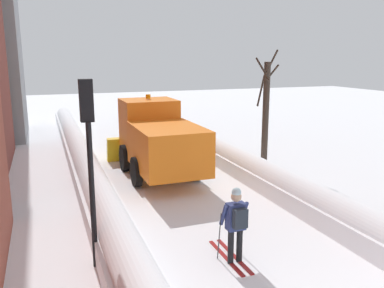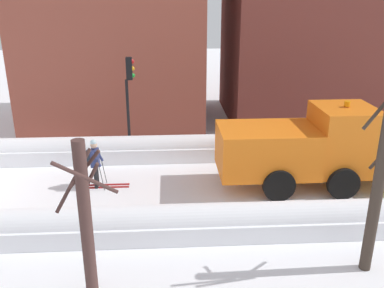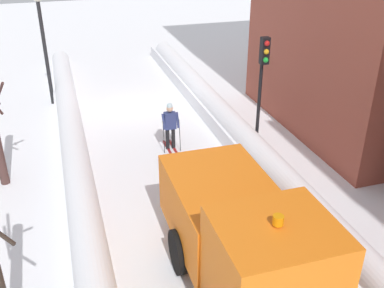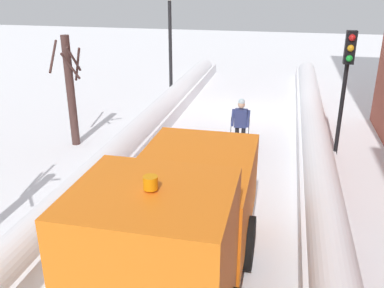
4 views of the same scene
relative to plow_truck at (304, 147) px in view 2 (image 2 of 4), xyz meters
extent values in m
plane|color=white|center=(0.21, -1.61, -1.48)|extent=(80.00, 80.00, 0.00)
cube|color=white|center=(-2.76, -1.61, -1.17)|extent=(1.10, 36.00, 0.60)
cylinder|color=white|center=(-2.76, -1.61, -0.87)|extent=(0.90, 34.20, 0.90)
cube|color=white|center=(3.19, -1.61, -1.20)|extent=(1.10, 36.00, 0.55)
cylinder|color=white|center=(3.19, -1.61, -0.93)|extent=(0.90, 34.20, 0.90)
cube|color=orange|center=(0.00, -1.32, -0.08)|extent=(2.30, 3.40, 1.60)
cube|color=orange|center=(0.00, 1.38, 0.27)|extent=(2.20, 2.00, 2.30)
cube|color=black|center=(0.00, 2.34, 0.78)|extent=(1.85, 0.06, 1.01)
cube|color=yellow|center=(0.00, 2.73, -0.93)|extent=(3.20, 0.46, 1.13)
cylinder|color=orange|center=(0.00, 1.38, 1.54)|extent=(0.20, 0.20, 0.18)
cylinder|color=black|center=(-1.15, 1.08, -0.93)|extent=(0.25, 1.10, 1.10)
cylinder|color=black|center=(1.15, 1.08, -0.93)|extent=(0.25, 1.10, 1.10)
cylinder|color=black|center=(-1.15, -1.12, -0.93)|extent=(0.25, 1.10, 1.10)
cylinder|color=black|center=(1.15, -1.12, -0.93)|extent=(0.25, 1.10, 1.10)
cylinder|color=black|center=(-0.38, -7.38, -1.07)|extent=(0.14, 0.14, 0.82)
cylinder|color=black|center=(-0.16, -7.38, -1.07)|extent=(0.14, 0.14, 0.82)
cube|color=navy|center=(-0.27, -7.38, -0.35)|extent=(0.42, 0.26, 0.62)
cube|color=#262D38|center=(-0.27, -7.59, -0.32)|extent=(0.32, 0.16, 0.44)
sphere|color=tan|center=(-0.27, -7.38, 0.12)|extent=(0.24, 0.24, 0.24)
sphere|color=silver|center=(-0.27, -7.38, 0.22)|extent=(0.22, 0.22, 0.22)
cylinder|color=navy|center=(-0.53, -7.28, -0.32)|extent=(0.09, 0.33, 0.56)
cylinder|color=navy|center=(-0.01, -7.28, -0.32)|extent=(0.09, 0.33, 0.56)
cube|color=maroon|center=(-0.38, -7.13, -1.46)|extent=(0.09, 1.80, 0.03)
cube|color=maroon|center=(-0.16, -7.13, -1.46)|extent=(0.09, 1.80, 0.03)
cylinder|color=#262628|center=(-0.57, -7.16, -0.88)|extent=(0.02, 0.19, 1.19)
cylinder|color=#262628|center=(0.03, -7.16, -0.88)|extent=(0.02, 0.19, 1.19)
cylinder|color=black|center=(-3.29, -6.42, 0.17)|extent=(0.12, 0.12, 3.30)
cube|color=black|center=(-3.29, -6.28, 2.27)|extent=(0.28, 0.24, 0.90)
sphere|color=red|center=(-3.29, -6.15, 2.55)|extent=(0.18, 0.18, 0.18)
sphere|color=gold|center=(-3.29, -6.15, 2.27)|extent=(0.18, 0.18, 0.18)
sphere|color=green|center=(-3.29, -6.15, 1.99)|extent=(0.18, 0.18, 0.18)
cylinder|color=#482F2B|center=(5.48, -6.60, 0.42)|extent=(0.28, 0.28, 3.80)
cylinder|color=#482F2B|center=(5.88, -6.43, 1.66)|extent=(0.45, 1.22, 0.92)
cylinder|color=#482F2B|center=(5.24, -6.82, 1.32)|extent=(0.69, 0.77, 1.29)
cylinder|color=#482F2B|center=(5.31, -6.48, 1.34)|extent=(0.40, 0.55, 0.97)
cylinder|color=#482F2B|center=(5.23, -6.59, 1.56)|extent=(0.10, 0.77, 0.92)
cylinder|color=#3B2F27|center=(4.92, 0.15, 0.74)|extent=(0.28, 0.28, 4.44)
cylinder|color=#3B2F27|center=(4.65, 0.06, 2.65)|extent=(0.30, 0.85, 0.99)
camera|label=1|loc=(-4.17, -14.96, 3.17)|focal=37.53mm
camera|label=2|loc=(13.49, -4.77, 5.10)|focal=38.85mm
camera|label=3|loc=(3.30, 7.01, 6.29)|focal=41.91mm
camera|label=4|loc=(-1.63, 6.11, 4.07)|focal=39.37mm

